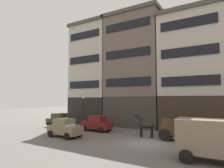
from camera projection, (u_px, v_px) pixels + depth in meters
name	position (u px, v px, depth m)	size (l,w,h in m)	color
ground_plane	(145.00, 143.00, 17.16)	(120.00, 120.00, 0.00)	#605B56
building_far_left	(96.00, 73.00, 32.40)	(7.11, 6.41, 15.95)	black
building_center_left	(136.00, 69.00, 28.55)	(8.28, 6.41, 16.04)	#38332D
building_center_right	(193.00, 71.00, 24.44)	(7.85, 6.41, 14.55)	#33281E
cargo_wagon	(175.00, 128.00, 18.21)	(2.97, 1.63, 1.98)	#3D2819
draft_horse	(145.00, 125.00, 19.77)	(2.35, 0.68, 2.30)	black
delivery_truck_near	(211.00, 139.00, 12.10)	(4.45, 2.37, 2.62)	#7A6B4C
sedan_dark	(60.00, 120.00, 26.79)	(3.85, 2.18, 1.83)	#2D3823
sedan_light	(97.00, 123.00, 23.48)	(3.70, 1.86, 1.83)	maroon
sedan_parked_curb	(65.00, 128.00, 19.93)	(3.79, 2.04, 1.83)	#7A6B4C
streetlamp_curbside	(83.00, 107.00, 27.89)	(0.32, 0.32, 4.12)	black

